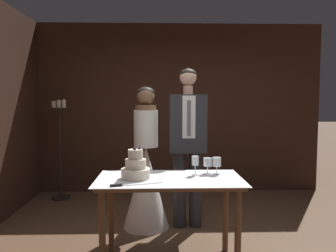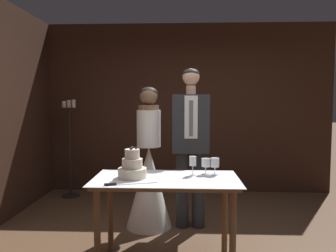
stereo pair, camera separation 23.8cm
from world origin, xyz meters
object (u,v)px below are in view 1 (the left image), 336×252
Objects in this scene: tiered_cake at (136,168)px; wine_glass_far at (195,162)px; bride at (146,176)px; wine_glass_near at (208,163)px; wine_glass_middle at (217,163)px; cake_knife at (126,185)px; candle_stand at (60,150)px; cake_table at (169,190)px; groom at (188,140)px.

wine_glass_far is (0.55, 0.12, 0.03)m from tiered_cake.
wine_glass_near is at bearing -50.12° from bride.
tiered_cake is 0.69m from wine_glass_near.
wine_glass_far is (-0.21, -0.04, 0.02)m from wine_glass_middle.
wine_glass_far reaches higher than cake_knife.
bride is 1.09× the size of candle_stand.
wine_glass_near reaches higher than cake_table.
candle_stand is (-1.60, 2.08, 0.06)m from cake_table.
wine_glass_near is (0.67, 0.17, 0.01)m from tiered_cake.
wine_glass_near is at bearing 169.16° from wine_glass_middle.
cake_table is at bearing -74.85° from bride.
wine_glass_near is at bearing 13.34° from cake_knife.
cake_table is at bearing -154.41° from wine_glass_far.
wine_glass_far is 0.10× the size of groom.
tiered_cake is 0.77m from wine_glass_middle.
cake_knife is 0.85m from wine_glass_near.
tiered_cake is (-0.30, 0.00, 0.21)m from cake_table.
bride reaches higher than wine_glass_middle.
cake_knife is at bearing -148.60° from wine_glass_far.
tiered_cake is 0.56m from wine_glass_far.
cake_table is 0.94m from bride.
wine_glass_middle is 2.82m from candle_stand.
tiered_cake is at bearing -168.54° from wine_glass_middle.
tiered_cake is 0.95m from bride.
cake_table is at bearing -0.03° from tiered_cake.
wine_glass_middle is at bearing -10.84° from wine_glass_near.
bride reaches higher than wine_glass_near.
groom is at bearing 99.60° from wine_glass_near.
tiered_cake is at bearing -165.86° from wine_glass_near.
tiered_cake is 0.66× the size of cake_knife.
tiered_cake reaches higher than cake_knife.
groom reaches higher than wine_glass_far.
wine_glass_middle is 0.09× the size of groom.
wine_glass_near is 0.09m from wine_glass_middle.
wine_glass_near is 0.09× the size of bride.
wine_glass_far reaches higher than wine_glass_near.
bride reaches higher than tiered_cake.
cake_knife is 2.84× the size of wine_glass_near.
wine_glass_far is at bearing -90.05° from groom.
cake_table is 0.36m from wine_glass_far.
groom reaches higher than cake_table.
cake_knife is at bearing -102.91° from tiered_cake.
cake_knife is 1.32m from groom.
candle_stand is at bearing 138.98° from bride.
bride is at bearing 105.15° from cake_table.
cake_knife is at bearing -62.10° from candle_stand.
groom reaches higher than candle_stand.
wine_glass_middle reaches higher than wine_glass_near.
cake_table is at bearing -52.50° from candle_stand.
cake_table is 0.86× the size of candle_stand.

